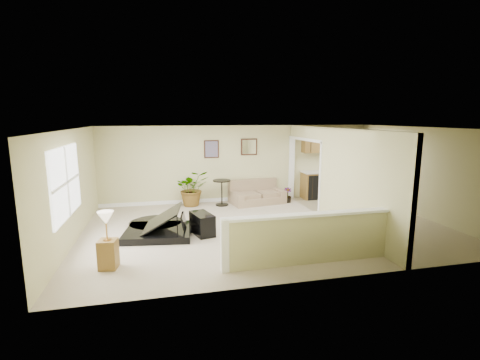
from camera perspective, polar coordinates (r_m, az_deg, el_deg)
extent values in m
plane|color=#B8A98F|center=(8.96, 4.34, -7.72)|extent=(9.00, 9.00, 0.00)
cube|color=#C9C589|center=(11.52, 0.00, 2.72)|extent=(9.00, 0.04, 2.50)
cube|color=#C9C589|center=(5.93, 13.14, -4.79)|extent=(9.00, 0.04, 2.50)
cube|color=#C9C589|center=(8.50, -25.92, -1.03)|extent=(0.04, 6.00, 2.50)
cube|color=#C9C589|center=(10.87, 27.72, 1.09)|extent=(0.04, 6.00, 2.50)
cube|color=silver|center=(8.53, 4.57, 8.47)|extent=(9.00, 6.00, 0.04)
cube|color=gray|center=(10.31, 21.40, -5.98)|extent=(2.70, 6.00, 0.01)
cube|color=#C9C589|center=(8.33, 18.88, -0.76)|extent=(0.12, 3.60, 2.50)
cube|color=#C9C589|center=(10.83, 10.89, 7.64)|extent=(0.12, 2.35, 0.40)
cube|color=#C9C589|center=(6.83, 11.42, -9.53)|extent=(3.30, 0.12, 0.95)
cube|color=white|center=(6.68, 11.57, -5.57)|extent=(3.40, 0.22, 0.05)
cube|color=white|center=(6.35, -2.53, -10.64)|extent=(0.14, 0.14, 1.00)
cube|color=white|center=(7.98, -26.71, -0.31)|extent=(0.05, 2.15, 1.45)
cube|color=#341C13|center=(11.27, -4.70, 5.08)|extent=(0.48, 0.03, 0.58)
cube|color=#7C4F67|center=(11.25, -4.69, 5.07)|extent=(0.40, 0.01, 0.50)
cube|color=#341C13|center=(11.51, 1.49, 5.47)|extent=(0.55, 0.03, 0.55)
cube|color=silver|center=(11.49, 1.52, 5.46)|extent=(0.46, 0.01, 0.46)
cube|color=brown|center=(12.53, 15.19, -0.73)|extent=(2.30, 0.60, 0.90)
cube|color=beige|center=(12.45, 15.29, 1.39)|extent=(2.36, 0.65, 0.04)
cube|color=black|center=(12.18, 11.87, -1.00)|extent=(0.60, 0.60, 0.84)
cube|color=brown|center=(12.45, 15.26, 6.17)|extent=(2.30, 0.35, 0.75)
cube|color=black|center=(8.33, -13.36, -3.54)|extent=(1.71, 1.53, 0.32)
cylinder|color=black|center=(8.90, -14.37, -2.70)|extent=(1.31, 1.31, 0.32)
cube|color=white|center=(8.38, -7.09, -3.55)|extent=(0.38, 1.08, 0.02)
cube|color=black|center=(8.37, -14.16, -1.49)|extent=(1.37, 1.38, 0.72)
cube|color=black|center=(8.40, -6.23, -7.16)|extent=(0.57, 0.84, 0.51)
cube|color=#998361|center=(11.35, 2.82, -2.61)|extent=(1.82, 1.22, 0.47)
cube|color=#998361|center=(11.60, 2.35, 0.12)|extent=(1.71, 0.49, 0.50)
cube|color=#998361|center=(11.10, -0.86, -1.16)|extent=(0.35, 0.98, 0.18)
cube|color=#998361|center=(11.50, 6.41, -0.82)|extent=(0.35, 0.98, 0.18)
cylinder|color=black|center=(11.10, -2.98, -4.07)|extent=(0.40, 0.40, 0.03)
cylinder|color=black|center=(11.01, -3.00, -2.11)|extent=(0.04, 0.04, 0.79)
cylinder|color=black|center=(10.93, -3.02, -0.10)|extent=(0.56, 0.56, 0.03)
cylinder|color=black|center=(11.14, -7.80, -3.59)|extent=(0.32, 0.32, 0.23)
imported|color=#18511A|center=(11.04, -7.85, -1.32)|extent=(1.13, 1.01, 1.13)
cylinder|color=black|center=(11.56, 7.73, -3.20)|extent=(0.25, 0.25, 0.18)
imported|color=#18511A|center=(11.53, 7.75, -2.46)|extent=(0.34, 0.34, 0.49)
cube|color=brown|center=(6.99, -20.80, -11.29)|extent=(0.37, 0.37, 0.55)
cylinder|color=#C28A40|center=(6.89, -20.96, -9.10)|extent=(0.15, 0.15, 0.02)
cylinder|color=#C28A40|center=(6.84, -21.05, -7.65)|extent=(0.03, 0.03, 0.37)
cone|color=#F7E5CA|center=(6.77, -21.18, -5.81)|extent=(0.29, 0.29, 0.24)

